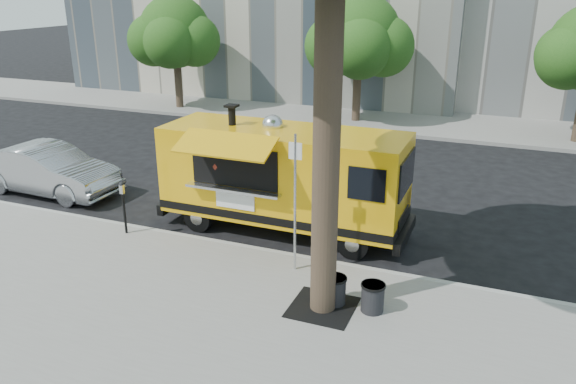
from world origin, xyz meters
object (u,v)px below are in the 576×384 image
at_px(food_truck, 282,176).
at_px(trash_bin_left, 335,289).
at_px(sign_post, 295,195).
at_px(trash_bin_right, 373,297).
at_px(parking_meter, 123,202).
at_px(sedan, 49,170).
at_px(far_tree_a, 175,32).
at_px(far_tree_b, 359,36).

xyz_separation_m(food_truck, trash_bin_left, (2.36, -3.11, -1.02)).
relative_size(sign_post, trash_bin_right, 5.34).
relative_size(parking_meter, sedan, 0.30).
distance_m(sign_post, trash_bin_right, 2.60).
relative_size(parking_meter, trash_bin_right, 2.38).
bearing_deg(sedan, far_tree_a, 15.45).
relative_size(sedan, trash_bin_left, 7.91).
xyz_separation_m(sign_post, sedan, (-8.67, 2.03, -1.12)).
bearing_deg(sedan, sign_post, -101.47).
bearing_deg(far_tree_b, food_truck, -83.45).
height_order(parking_meter, trash_bin_left, parking_meter).
relative_size(far_tree_a, sign_post, 1.79).
height_order(trash_bin_left, trash_bin_right, same).
bearing_deg(sedan, food_truck, -87.80).
height_order(far_tree_a, far_tree_b, far_tree_b).
relative_size(far_tree_b, parking_meter, 4.12).
bearing_deg(food_truck, parking_meter, -150.54).
distance_m(far_tree_a, trash_bin_left, 19.87).
xyz_separation_m(trash_bin_left, trash_bin_right, (0.74, 0.01, -0.00)).
distance_m(far_tree_a, trash_bin_right, 20.35).
distance_m(food_truck, sedan, 7.55).
bearing_deg(sedan, far_tree_b, -24.86).
xyz_separation_m(far_tree_b, trash_bin_right, (4.50, -15.25, -3.38)).
distance_m(far_tree_b, sedan, 14.01).
bearing_deg(trash_bin_right, parking_meter, 169.51).
distance_m(far_tree_b, trash_bin_left, 16.08).
bearing_deg(trash_bin_left, far_tree_b, 103.83).
bearing_deg(trash_bin_right, sedan, 164.03).
bearing_deg(parking_meter, trash_bin_right, -10.49).
bearing_deg(sign_post, far_tree_b, 100.15).
relative_size(far_tree_b, food_truck, 0.86).
height_order(parking_meter, sedan, parking_meter).
relative_size(food_truck, sedan, 1.43).
distance_m(trash_bin_left, trash_bin_right, 0.74).
relative_size(far_tree_b, trash_bin_left, 9.78).
relative_size(far_tree_b, sedan, 1.24).
height_order(far_tree_a, sedan, far_tree_a).
height_order(sign_post, trash_bin_left, sign_post).
relative_size(far_tree_a, parking_meter, 4.01).
bearing_deg(far_tree_b, sign_post, -79.85).
distance_m(sign_post, sedan, 8.97).
bearing_deg(far_tree_a, far_tree_b, 2.54).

